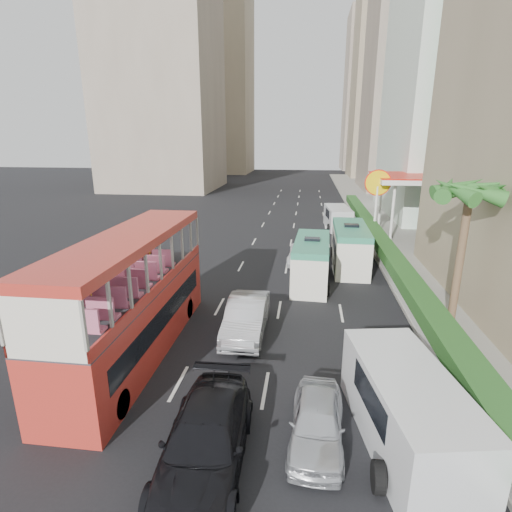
% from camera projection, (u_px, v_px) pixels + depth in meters
% --- Properties ---
extents(ground_plane, '(200.00, 200.00, 0.00)m').
position_uv_depth(ground_plane, '(280.00, 361.00, 16.14)').
color(ground_plane, black).
rests_on(ground_plane, ground).
extents(double_decker_bus, '(2.50, 11.00, 5.06)m').
position_uv_depth(double_decker_bus, '(133.00, 296.00, 16.15)').
color(double_decker_bus, red).
rests_on(double_decker_bus, ground).
extents(car_silver_lane_a, '(1.78, 4.98, 1.63)m').
position_uv_depth(car_silver_lane_a, '(246.00, 333.00, 18.46)').
color(car_silver_lane_a, silver).
rests_on(car_silver_lane_a, ground).
extents(car_silver_lane_b, '(1.77, 3.98, 1.33)m').
position_uv_depth(car_silver_lane_b, '(316.00, 440.00, 11.91)').
color(car_silver_lane_b, silver).
rests_on(car_silver_lane_b, ground).
extents(car_black, '(2.39, 5.53, 1.58)m').
position_uv_depth(car_black, '(207.00, 464.00, 11.05)').
color(car_black, black).
rests_on(car_black, ground).
extents(van_asset, '(2.31, 4.72, 1.29)m').
position_uv_depth(van_asset, '(303.00, 263.00, 28.74)').
color(van_asset, silver).
rests_on(van_asset, ground).
extents(minibus_near, '(2.34, 6.21, 2.71)m').
position_uv_depth(minibus_near, '(311.00, 262.00, 24.51)').
color(minibus_near, silver).
rests_on(minibus_near, ground).
extents(minibus_far, '(2.25, 6.53, 2.88)m').
position_uv_depth(minibus_far, '(350.00, 247.00, 27.45)').
color(minibus_far, silver).
rests_on(minibus_far, ground).
extents(panel_van_near, '(3.24, 6.01, 2.28)m').
position_uv_depth(panel_van_near, '(407.00, 410.00, 11.51)').
color(panel_van_near, silver).
rests_on(panel_van_near, ground).
extents(panel_van_far, '(2.58, 5.38, 2.08)m').
position_uv_depth(panel_van_far, '(338.00, 218.00, 39.56)').
color(panel_van_far, silver).
rests_on(panel_van_far, ground).
extents(sidewalk, '(6.00, 120.00, 0.18)m').
position_uv_depth(sidewalk, '(390.00, 230.00, 38.78)').
color(sidewalk, '#99968C').
rests_on(sidewalk, ground).
extents(kerb_wall, '(0.30, 44.00, 1.00)m').
position_uv_depth(kerb_wall, '(381.00, 254.00, 28.49)').
color(kerb_wall, silver).
rests_on(kerb_wall, sidewalk).
extents(hedge, '(1.10, 44.00, 0.70)m').
position_uv_depth(hedge, '(382.00, 243.00, 28.25)').
color(hedge, '#2D6626').
rests_on(hedge, kerb_wall).
extents(palm_tree, '(0.36, 0.36, 6.40)m').
position_uv_depth(palm_tree, '(460.00, 260.00, 18.02)').
color(palm_tree, brown).
rests_on(palm_tree, sidewalk).
extents(shell_station, '(6.50, 8.00, 5.50)m').
position_uv_depth(shell_station, '(409.00, 206.00, 36.00)').
color(shell_station, silver).
rests_on(shell_station, ground).
extents(tower_mid, '(16.00, 16.00, 50.00)m').
position_uv_depth(tower_mid, '(425.00, 28.00, 61.94)').
color(tower_mid, '#A0907E').
rests_on(tower_mid, ground).
extents(tower_far_a, '(14.00, 14.00, 44.00)m').
position_uv_depth(tower_far_a, '(387.00, 73.00, 85.74)').
color(tower_far_a, tan).
rests_on(tower_far_a, ground).
extents(tower_far_b, '(14.00, 14.00, 40.00)m').
position_uv_depth(tower_far_b, '(371.00, 94.00, 107.22)').
color(tower_far_b, '#A0907E').
rests_on(tower_far_b, ground).
extents(tower_left_a, '(18.00, 18.00, 52.00)m').
position_uv_depth(tower_left_a, '(157.00, 25.00, 63.93)').
color(tower_left_a, '#A0907E').
rests_on(tower_left_a, ground).
extents(tower_left_b, '(16.00, 16.00, 46.00)m').
position_uv_depth(tower_left_b, '(218.00, 77.00, 97.82)').
color(tower_left_b, tan).
rests_on(tower_left_b, ground).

